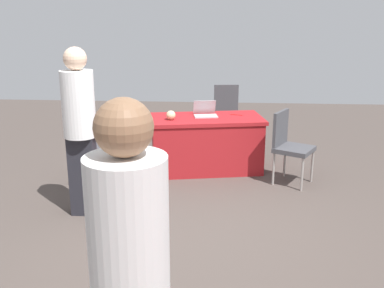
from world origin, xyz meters
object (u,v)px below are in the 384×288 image
Objects in this scene: chair_tucked_right at (100,142)px; person_attendee_standing at (130,280)px; yarn_ball at (171,115)px; scissors_red at (236,114)px; chair_tucked_left at (225,107)px; chair_by_pillar at (289,143)px; person_presenter at (80,124)px; table_foreground at (206,143)px; laptop_silver at (205,113)px.

person_attendee_standing is (-1.18, 3.66, 0.45)m from chair_tucked_right.
yarn_ball is 0.97m from scissors_red.
chair_tucked_left is 2.30m from chair_by_pillar.
person_presenter is (2.35, 1.12, 0.48)m from chair_by_pillar.
person_attendee_standing is (1.23, 3.89, 0.48)m from chair_by_pillar.
table_foreground is 1.74m from chair_tucked_left.
laptop_silver is (-0.13, -4.41, -0.21)m from person_attendee_standing.
scissors_red is (-0.42, -0.19, 0.38)m from table_foreground.
person_attendee_standing is 4.15m from yarn_ball.
chair_tucked_left is 1.67m from laptop_silver.
laptop_silver is 2.01× the size of scissors_red.
laptop_silver is at bearing -75.09° from chair_tucked_right.
person_attendee_standing is at bearing 78.40° from laptop_silver.
person_attendee_standing is 4.42m from laptop_silver.
laptop_silver is (0.28, 1.63, 0.23)m from chair_tucked_left.
person_attendee_standing is at bearing -177.16° from chair_tucked_right.
chair_by_pillar is 1.25m from laptop_silver.
yarn_ball is at bearing -122.32° from person_presenter.
chair_tucked_right is at bearing 26.95° from table_foreground.
chair_by_pillar is at bearing -156.62° from person_presenter.
person_presenter is 1.00× the size of person_attendee_standing.
chair_by_pillar is 2.65m from person_presenter.
scissors_red is at bearing -89.94° from chair_tucked_left.
chair_tucked_right is at bearing 19.95° from laptop_silver.
chair_tucked_left is 0.54× the size of person_presenter.
person_attendee_standing is (-1.12, 2.77, -0.01)m from person_presenter.
scissors_red is (-0.44, -0.11, -0.04)m from laptop_silver.
chair_by_pillar is 1.60m from yarn_ball.
person_presenter is at bearing 51.05° from table_foreground.
chair_tucked_right is at bearing -129.42° from chair_tucked_left.
chair_tucked_right is 5.38× the size of scissors_red.
table_foreground is 2.11m from person_presenter.
person_attendee_standing is at bearing 109.98° from person_presenter.
yarn_ball reaches higher than scissors_red.
yarn_ball is (0.74, 1.90, 0.25)m from chair_tucked_left.
table_foreground is at bearing -104.60° from chair_tucked_left.
chair_tucked_left is at bearing -130.09° from chair_by_pillar.
person_presenter is 4.99× the size of laptop_silver.
person_attendee_standing is at bearing 88.11° from table_foreground.
person_presenter is 2.08m from laptop_silver.
chair_tucked_left reaches higher than chair_tucked_right.
table_foreground is at bearing -136.58° from scissors_red.
chair_tucked_left is at bearing 164.84° from person_attendee_standing.
chair_tucked_right is 1.52m from laptop_silver.
person_presenter is at bearing -114.49° from scissors_red.
scissors_red is (-0.89, -0.39, -0.06)m from yarn_ball.
chair_tucked_left is at bearing 115.17° from scissors_red.
laptop_silver is 2.87× the size of yarn_ball.
chair_tucked_right reaches higher than laptop_silver.
person_presenter is (-0.06, 0.89, 0.46)m from chair_tucked_right.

